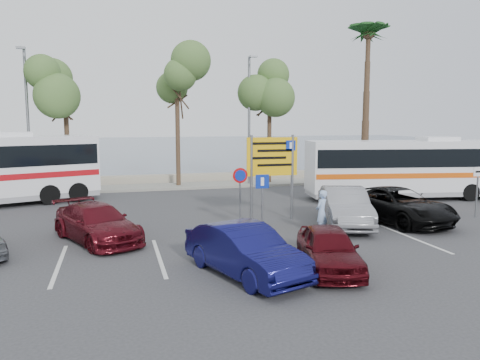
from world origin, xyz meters
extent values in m
plane|color=#323235|center=(0.00, 0.00, 0.00)|extent=(120.00, 120.00, 0.00)
cube|color=gray|center=(0.00, 14.00, 0.07)|extent=(44.00, 2.40, 0.15)
cube|color=#A29781|center=(0.00, 16.00, 0.30)|extent=(48.00, 0.80, 0.60)
plane|color=#384A59|center=(0.00, 60.00, 0.01)|extent=(140.00, 140.00, 0.00)
cylinder|color=#382619|center=(-8.00, 14.00, 2.67)|extent=(0.28, 0.28, 5.04)
cylinder|color=#382619|center=(-1.50, 14.00, 2.95)|extent=(0.28, 0.28, 5.60)
cylinder|color=#382619|center=(4.50, 14.00, 2.74)|extent=(0.28, 0.28, 5.18)
cylinder|color=#382619|center=(11.50, 14.00, 5.15)|extent=(0.48, 0.48, 10.00)
cylinder|color=slate|center=(-10.00, 13.60, 4.15)|extent=(0.16, 0.16, 8.00)
cylinder|color=slate|center=(-10.00, 13.15, 8.10)|extent=(0.12, 0.90, 0.12)
cube|color=slate|center=(-10.00, 12.65, 8.05)|extent=(0.45, 0.25, 0.12)
cylinder|color=slate|center=(3.00, 13.60, 4.15)|extent=(0.16, 0.16, 8.00)
cylinder|color=slate|center=(3.00, 13.15, 8.10)|extent=(0.12, 0.90, 0.12)
cube|color=slate|center=(3.00, 12.65, 8.05)|extent=(0.45, 0.25, 0.12)
cylinder|color=slate|center=(0.10, 3.20, 1.80)|extent=(0.12, 0.12, 3.60)
cylinder|color=slate|center=(1.90, 3.20, 1.80)|extent=(0.12, 0.12, 3.60)
cube|color=#E8AC0C|center=(1.00, 3.20, 2.70)|extent=(2.20, 0.06, 1.60)
cube|color=#0C2699|center=(1.80, 3.16, 3.15)|extent=(0.42, 0.01, 0.42)
cylinder|color=slate|center=(-0.60, 2.40, 1.10)|extent=(0.07, 0.07, 2.20)
cylinder|color=#B20C0C|center=(-0.60, 2.37, 2.05)|extent=(0.60, 0.03, 0.60)
cylinder|color=slate|center=(-0.20, 0.80, 1.10)|extent=(0.07, 0.07, 2.20)
cube|color=#0C2699|center=(-0.20, 0.78, 2.00)|extent=(0.50, 0.03, 0.50)
cylinder|color=slate|center=(9.80, 1.50, 1.10)|extent=(0.07, 0.07, 2.20)
cube|color=white|center=(9.80, 1.48, 2.00)|extent=(0.50, 0.03, 0.40)
cube|color=white|center=(9.77, 6.50, 1.80)|extent=(10.92, 3.95, 2.63)
cube|color=black|center=(9.77, 6.50, 2.27)|extent=(10.71, 3.95, 0.94)
cube|color=#D64F0C|center=(9.77, 6.50, 1.38)|extent=(10.82, 3.96, 0.27)
cube|color=gray|center=(9.77, 6.50, 0.49)|extent=(10.81, 3.91, 0.49)
cube|color=white|center=(9.77, 6.50, 3.23)|extent=(1.99, 1.69, 0.21)
imported|color=#10114D|center=(-2.00, -3.34, 0.69)|extent=(2.78, 4.46, 1.39)
imported|color=#550E17|center=(-6.00, 1.50, 0.65)|extent=(3.57, 4.81, 1.29)
imported|color=#470A10|center=(0.40, -3.50, 0.62)|extent=(2.25, 3.87, 1.24)
imported|color=black|center=(5.90, 1.50, 0.71)|extent=(3.26, 5.47, 1.42)
imported|color=gray|center=(3.50, 1.50, 0.76)|extent=(2.92, 4.88, 1.52)
imported|color=#9AB6E0|center=(2.00, 0.45, 0.82)|extent=(0.71, 0.68, 1.64)
imported|color=#32394B|center=(11.00, 6.46, 0.96)|extent=(1.00, 1.12, 1.91)
camera|label=1|loc=(-5.31, -15.17, 4.19)|focal=35.00mm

